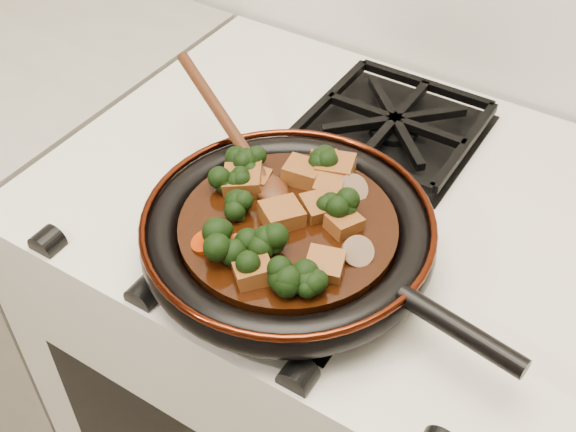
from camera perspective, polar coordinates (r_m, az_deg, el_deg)
The scene contains 35 objects.
stove at distance 1.28m, azimuth 3.42°, elevation -13.00°, with size 0.76×0.60×0.90m, color silver.
burner_grate_front at distance 0.84m, azimuth -0.00°, elevation -2.47°, with size 0.23×0.23×0.03m, color black, non-canonical shape.
burner_grate_back at distance 1.03m, azimuth 8.39°, elevation 7.13°, with size 0.23×0.23×0.03m, color black, non-canonical shape.
skillet at distance 0.82m, azimuth 0.12°, elevation -1.39°, with size 0.46×0.33×0.05m.
braising_sauce at distance 0.81m, azimuth 0.00°, elevation -1.07°, with size 0.25×0.25×0.02m, color black.
tofu_cube_0 at distance 0.85m, azimuth -3.56°, elevation 2.79°, with size 0.04×0.04×0.02m, color brown.
tofu_cube_1 at distance 0.86m, azimuth 3.76°, elevation 3.75°, with size 0.04×0.04×0.02m, color brown.
tofu_cube_2 at distance 0.80m, azimuth 4.44°, elevation -0.61°, with size 0.04×0.03×0.02m, color brown.
tofu_cube_3 at distance 0.84m, azimuth 3.30°, elevation 2.42°, with size 0.04×0.03×0.02m, color brown.
tofu_cube_4 at distance 0.81m, azimuth 2.53°, elevation 0.71°, with size 0.04×0.04×0.02m, color brown.
tofu_cube_5 at distance 0.85m, azimuth -2.65°, elevation 2.95°, with size 0.03×0.03×0.02m, color brown.
tofu_cube_6 at distance 0.87m, azimuth 3.02°, elevation 4.00°, with size 0.04×0.03×0.02m, color brown.
tofu_cube_7 at distance 0.75m, azimuth -2.83°, elevation -4.22°, with size 0.04×0.04×0.02m, color brown.
tofu_cube_8 at distance 0.75m, azimuth 2.92°, elevation -3.92°, with size 0.04×0.04×0.02m, color brown.
tofu_cube_9 at distance 0.80m, azimuth -0.51°, elevation 0.05°, with size 0.04×0.04×0.02m, color brown.
tofu_cube_10 at distance 0.86m, azimuth 1.15°, elevation 3.45°, with size 0.04×0.04×0.02m, color brown.
broccoli_floret_0 at distance 0.73m, azimuth -0.40°, elevation -5.22°, with size 0.06×0.06×0.05m, color black, non-canonical shape.
broccoli_floret_1 at distance 0.87m, azimuth 2.87°, elevation 3.92°, with size 0.06×0.06×0.05m, color black, non-canonical shape.
broccoli_floret_2 at distance 0.87m, azimuth -3.38°, elevation 4.25°, with size 0.06×0.06×0.06m, color black, non-canonical shape.
broccoli_floret_3 at distance 0.75m, azimuth -3.55°, elevation -3.34°, with size 0.06×0.06×0.06m, color black, non-canonical shape.
broccoli_floret_4 at distance 0.77m, azimuth -5.44°, elevation -2.32°, with size 0.06×0.06×0.06m, color black, non-canonical shape.
broccoli_floret_5 at distance 0.84m, azimuth -4.27°, elevation 2.85°, with size 0.05×0.05×0.05m, color black, non-canonical shape.
broccoli_floret_6 at distance 0.77m, azimuth -1.93°, elevation -2.09°, with size 0.06×0.06×0.06m, color black, non-canonical shape.
broccoli_floret_7 at distance 0.81m, azimuth 3.68°, elevation 0.45°, with size 0.06×0.06×0.05m, color black, non-canonical shape.
broccoli_floret_8 at distance 0.73m, azimuth 2.23°, elevation -5.36°, with size 0.06×0.06×0.05m, color black, non-canonical shape.
broccoli_floret_9 at distance 0.81m, azimuth -3.92°, elevation 0.35°, with size 0.06×0.06×0.05m, color black, non-canonical shape.
carrot_coin_0 at distance 0.78m, azimuth -3.99°, elevation -2.39°, with size 0.03×0.03×0.01m, color #A22A04.
carrot_coin_1 at distance 0.78m, azimuth -6.55°, elevation -2.06°, with size 0.03×0.03×0.01m, color #A22A04.
carrot_coin_2 at distance 0.74m, azimuth 1.12°, elevation -5.01°, with size 0.03×0.03×0.01m, color #A22A04.
carrot_coin_3 at distance 0.86m, azimuth 2.58°, elevation 3.07°, with size 0.03×0.03×0.01m, color #A22A04.
carrot_coin_4 at distance 0.80m, azimuth 3.93°, elevation -0.34°, with size 0.03×0.03×0.01m, color #A22A04.
mushroom_slice_0 at distance 0.86m, azimuth -3.27°, elevation 3.29°, with size 0.04×0.04×0.01m, color #7B6047.
mushroom_slice_1 at distance 0.77m, azimuth 5.53°, elevation -2.82°, with size 0.03×0.03×0.01m, color #7B6047.
mushroom_slice_2 at distance 0.84m, azimuth 5.12°, elevation 2.12°, with size 0.04×0.04×0.01m, color #7B6047.
wooden_spoon at distance 0.87m, azimuth -3.57°, elevation 5.39°, with size 0.15×0.09×0.23m.
Camera 1 is at (0.31, 1.06, 1.52)m, focal length 45.00 mm.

